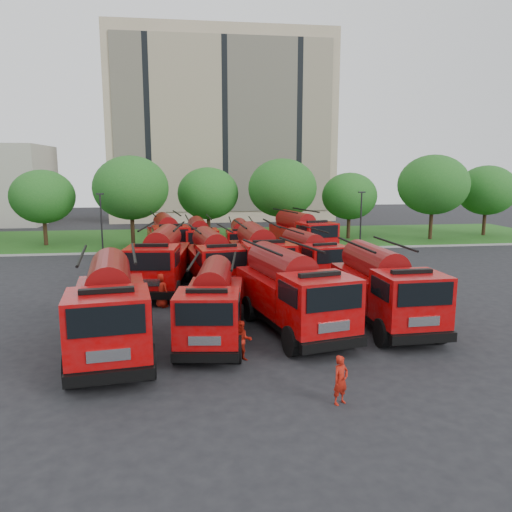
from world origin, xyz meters
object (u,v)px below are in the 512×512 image
(fire_truck_10, at_px, (241,240))
(firefighter_4, at_px, (162,307))
(fire_truck_2, at_px, (291,291))
(fire_truck_9, at_px, (199,239))
(fire_truck_3, at_px, (384,287))
(firefighter_3, at_px, (430,335))
(firefighter_1, at_px, (242,361))
(fire_truck_11, at_px, (302,234))
(fire_truck_6, at_px, (259,257))
(fire_truck_7, at_px, (309,256))
(fire_truck_5, at_px, (214,260))
(firefighter_0, at_px, (340,404))
(firefighter_2, at_px, (440,336))
(fire_truck_8, at_px, (167,238))
(fire_truck_0, at_px, (110,308))
(fire_truck_1, at_px, (212,304))
(firefighter_5, at_px, (363,291))
(fire_truck_4, at_px, (160,260))

(fire_truck_10, bearing_deg, firefighter_4, -109.89)
(fire_truck_2, height_order, fire_truck_9, fire_truck_2)
(fire_truck_3, height_order, firefighter_3, fire_truck_3)
(fire_truck_9, height_order, firefighter_1, fire_truck_9)
(fire_truck_9, xyz_separation_m, firefighter_1, (1.03, -21.27, -1.60))
(fire_truck_9, distance_m, fire_truck_11, 8.44)
(fire_truck_6, bearing_deg, firefighter_1, -104.27)
(fire_truck_11, bearing_deg, fire_truck_7, -114.01)
(fire_truck_5, bearing_deg, fire_truck_3, -56.32)
(fire_truck_6, distance_m, firefighter_3, 11.80)
(firefighter_0, xyz_separation_m, firefighter_2, (6.15, 5.50, 0.00))
(fire_truck_2, height_order, firefighter_4, fire_truck_2)
(firefighter_3, bearing_deg, fire_truck_10, -105.92)
(fire_truck_8, bearing_deg, firefighter_1, -89.40)
(fire_truck_9, relative_size, firefighter_0, 4.63)
(fire_truck_9, xyz_separation_m, fire_truck_11, (8.39, 0.89, 0.17))
(fire_truck_6, distance_m, firefighter_0, 15.72)
(fire_truck_0, bearing_deg, fire_truck_10, 62.49)
(fire_truck_1, xyz_separation_m, fire_truck_2, (3.51, 0.80, 0.22))
(firefighter_1, bearing_deg, fire_truck_9, 91.21)
(firefighter_5, bearing_deg, fire_truck_5, 10.10)
(fire_truck_3, bearing_deg, fire_truck_5, 129.41)
(firefighter_0, distance_m, firefighter_4, 13.11)
(fire_truck_5, bearing_deg, fire_truck_6, -7.68)
(firefighter_5, bearing_deg, fire_truck_3, 102.09)
(fire_truck_4, bearing_deg, fire_truck_7, 15.39)
(firefighter_0, bearing_deg, fire_truck_7, 51.00)
(fire_truck_1, xyz_separation_m, fire_truck_8, (-2.54, 19.36, 0.16))
(fire_truck_2, distance_m, firefighter_2, 6.65)
(firefighter_1, relative_size, firefighter_5, 0.99)
(fire_truck_10, relative_size, fire_truck_11, 0.83)
(fire_truck_9, height_order, firefighter_4, fire_truck_9)
(fire_truck_6, relative_size, firefighter_2, 4.36)
(fire_truck_0, distance_m, fire_truck_8, 20.34)
(fire_truck_7, xyz_separation_m, firefighter_3, (2.64, -11.24, -1.54))
(fire_truck_2, relative_size, firefighter_0, 5.34)
(fire_truck_3, relative_size, fire_truck_9, 1.09)
(firefighter_0, bearing_deg, firefighter_4, 88.35)
(fire_truck_0, relative_size, fire_truck_8, 1.05)
(fire_truck_11, bearing_deg, fire_truck_2, -118.30)
(fire_truck_7, distance_m, fire_truck_11, 9.26)
(firefighter_2, bearing_deg, firefighter_1, 106.95)
(fire_truck_8, height_order, firefighter_5, fire_truck_8)
(fire_truck_5, xyz_separation_m, firefighter_2, (9.15, -10.12, -1.70))
(fire_truck_2, height_order, firefighter_5, fire_truck_2)
(fire_truck_9, bearing_deg, firefighter_4, -102.56)
(fire_truck_5, distance_m, fire_truck_8, 10.47)
(fire_truck_6, bearing_deg, fire_truck_11, 61.36)
(fire_truck_4, bearing_deg, firefighter_4, -80.08)
(fire_truck_0, distance_m, fire_truck_3, 11.98)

